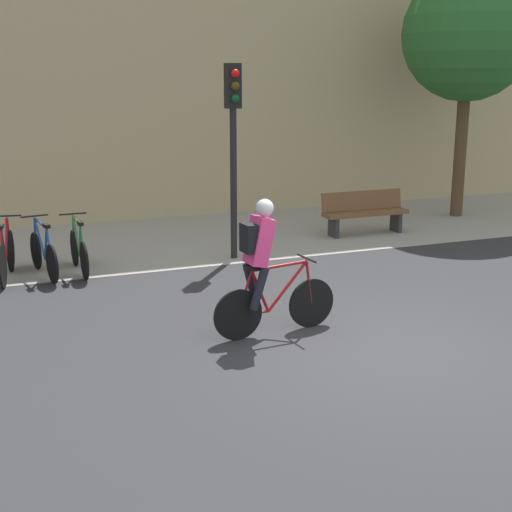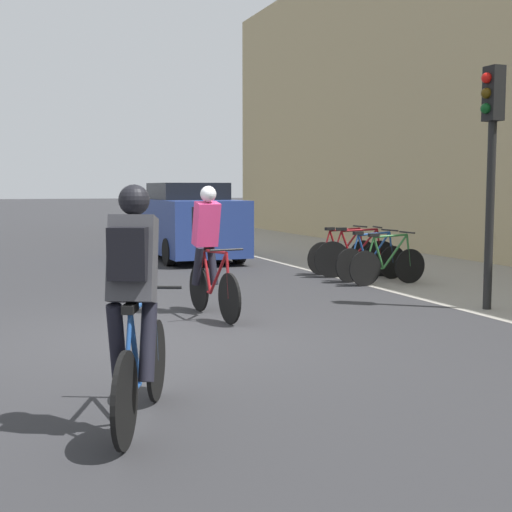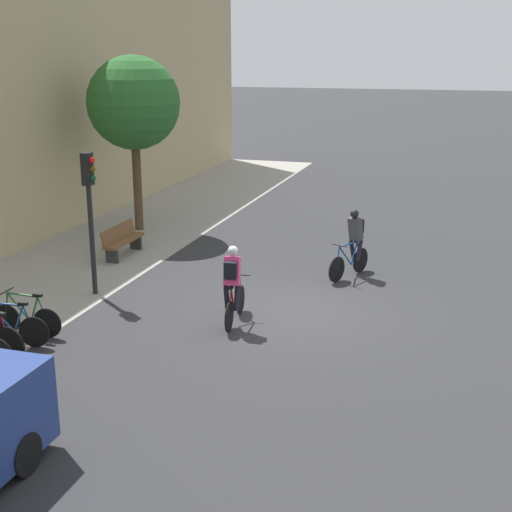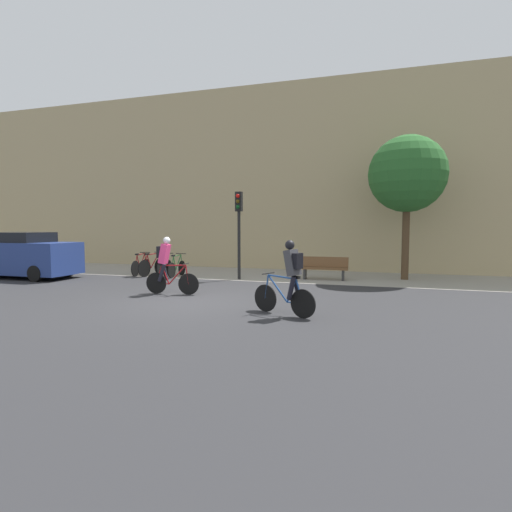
% 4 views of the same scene
% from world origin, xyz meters
% --- Properties ---
extents(ground, '(200.00, 200.00, 0.00)m').
position_xyz_m(ground, '(0.00, 0.00, 0.00)').
color(ground, '#2B2B2D').
extents(kerb_strip, '(44.00, 4.50, 0.01)m').
position_xyz_m(kerb_strip, '(0.00, 6.75, 0.00)').
color(kerb_strip, gray).
rests_on(kerb_strip, ground).
extents(building_facade, '(44.00, 0.60, 8.91)m').
position_xyz_m(building_facade, '(0.00, 9.30, 4.46)').
color(building_facade, tan).
rests_on(building_facade, ground).
extents(cyclist_pink, '(1.72, 0.47, 1.77)m').
position_xyz_m(cyclist_pink, '(-1.23, 1.03, 0.95)').
color(cyclist_pink, black).
rests_on(cyclist_pink, ground).
extents(parked_bike_1, '(0.46, 1.68, 0.99)m').
position_xyz_m(parked_bike_1, '(-4.15, 4.93, 0.41)').
color(parked_bike_1, black).
rests_on(parked_bike_1, ground).
extents(parked_bike_2, '(0.46, 1.64, 0.95)m').
position_xyz_m(parked_bike_2, '(-3.57, 4.93, 0.39)').
color(parked_bike_2, black).
rests_on(parked_bike_2, ground).
extents(parked_bike_3, '(0.46, 1.58, 0.95)m').
position_xyz_m(parked_bike_3, '(-2.99, 4.93, 0.39)').
color(parked_bike_3, black).
rests_on(parked_bike_3, ground).
extents(traffic_light_pole, '(0.26, 0.30, 3.43)m').
position_xyz_m(traffic_light_pole, '(-0.24, 4.90, 2.39)').
color(traffic_light_pole, black).
rests_on(traffic_light_pole, ground).
extents(bench, '(1.85, 0.44, 0.89)m').
position_xyz_m(bench, '(2.98, 5.82, 0.48)').
color(bench, brown).
rests_on(bench, ground).
extents(street_tree_0, '(2.95, 2.95, 5.59)m').
position_xyz_m(street_tree_0, '(6.01, 6.78, 4.09)').
color(street_tree_0, '#4C3823').
rests_on(street_tree_0, ground).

